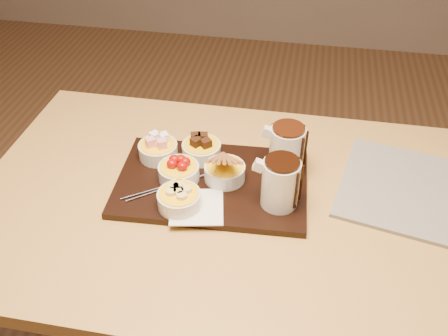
% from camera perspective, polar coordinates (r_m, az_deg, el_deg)
% --- Properties ---
extents(dining_table, '(1.20, 0.80, 0.75)m').
position_cam_1_polar(dining_table, '(1.26, -0.22, -6.68)').
color(dining_table, '#B98C45').
rests_on(dining_table, ground).
extents(serving_board, '(0.48, 0.32, 0.02)m').
position_cam_1_polar(serving_board, '(1.22, -1.38, -1.69)').
color(serving_board, black).
rests_on(serving_board, dining_table).
extents(napkin, '(0.14, 0.14, 0.00)m').
position_cam_1_polar(napkin, '(1.15, -3.12, -4.46)').
color(napkin, white).
rests_on(napkin, serving_board).
extents(bowl_marshmallows, '(0.10, 0.10, 0.04)m').
position_cam_1_polar(bowl_marshmallows, '(1.29, -7.52, 1.99)').
color(bowl_marshmallows, silver).
rests_on(bowl_marshmallows, serving_board).
extents(bowl_cake, '(0.10, 0.10, 0.04)m').
position_cam_1_polar(bowl_cake, '(1.28, -2.58, 2.03)').
color(bowl_cake, silver).
rests_on(bowl_cake, serving_board).
extents(bowl_strawberries, '(0.10, 0.10, 0.04)m').
position_cam_1_polar(bowl_strawberries, '(1.21, -5.18, -0.52)').
color(bowl_strawberries, silver).
rests_on(bowl_strawberries, serving_board).
extents(bowl_biscotti, '(0.10, 0.10, 0.04)m').
position_cam_1_polar(bowl_biscotti, '(1.21, 0.07, -0.50)').
color(bowl_biscotti, silver).
rests_on(bowl_biscotti, serving_board).
extents(bowl_bananas, '(0.10, 0.10, 0.04)m').
position_cam_1_polar(bowl_bananas, '(1.14, -5.14, -3.63)').
color(bowl_bananas, silver).
rests_on(bowl_bananas, serving_board).
extents(pitcher_dark_chocolate, '(0.09, 0.09, 0.12)m').
position_cam_1_polar(pitcher_dark_chocolate, '(1.12, 6.46, -1.77)').
color(pitcher_dark_chocolate, silver).
rests_on(pitcher_dark_chocolate, serving_board).
extents(pitcher_milk_chocolate, '(0.09, 0.09, 0.12)m').
position_cam_1_polar(pitcher_milk_chocolate, '(1.23, 7.18, 2.15)').
color(pitcher_milk_chocolate, silver).
rests_on(pitcher_milk_chocolate, serving_board).
extents(fondue_skewers, '(0.17, 0.23, 0.01)m').
position_cam_1_polar(fondue_skewers, '(1.21, -5.84, -1.79)').
color(fondue_skewers, silver).
rests_on(fondue_skewers, serving_board).
extents(newspaper, '(0.45, 0.39, 0.01)m').
position_cam_1_polar(newspaper, '(1.29, 22.07, -2.80)').
color(newspaper, beige).
rests_on(newspaper, dining_table).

